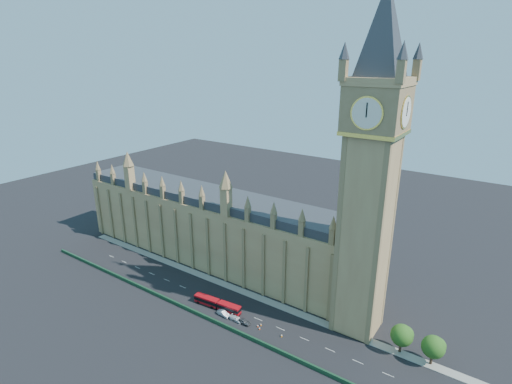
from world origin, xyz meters
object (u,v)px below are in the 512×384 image
Objects in this scene: red_bus at (217,304)px; car_silver at (223,313)px; car_white at (237,319)px; car_grey at (243,321)px.

car_silver is at bearing -30.43° from red_bus.
red_bus is 9.20m from car_white.
car_grey is 0.98× the size of car_silver.
red_bus is 4.50m from car_silver.
red_bus is at bearing 71.22° from car_silver.
red_bus is at bearing 80.79° from car_white.
car_grey reaches higher than car_silver.
car_silver is 0.99× the size of car_white.
red_bus is 3.66× the size of car_white.
car_white is (9.00, -1.67, -0.83)m from red_bus.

